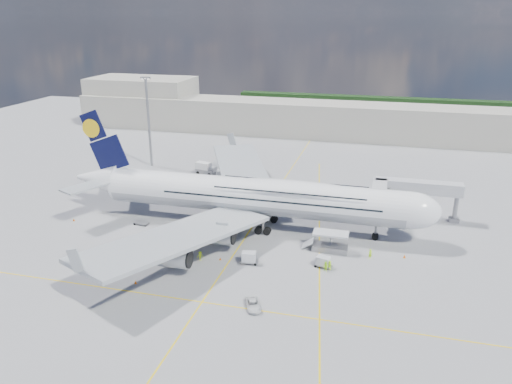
% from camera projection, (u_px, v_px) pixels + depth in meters
% --- Properties ---
extents(ground, '(300.00, 300.00, 0.00)m').
position_uv_depth(ground, '(239.00, 247.00, 95.16)').
color(ground, gray).
rests_on(ground, ground).
extents(taxi_line_main, '(0.25, 220.00, 0.01)m').
position_uv_depth(taxi_line_main, '(239.00, 247.00, 95.16)').
color(taxi_line_main, yellow).
rests_on(taxi_line_main, ground).
extents(taxi_line_cross, '(120.00, 0.25, 0.01)m').
position_uv_depth(taxi_line_cross, '(202.00, 302.00, 76.96)').
color(taxi_line_cross, yellow).
rests_on(taxi_line_cross, ground).
extents(taxi_line_diag, '(14.16, 99.06, 0.01)m').
position_uv_depth(taxi_line_diag, '(319.00, 233.00, 100.90)').
color(taxi_line_diag, yellow).
rests_on(taxi_line_diag, ground).
extents(airliner, '(77.26, 79.15, 23.71)m').
position_uv_depth(airliner, '(254.00, 196.00, 101.88)').
color(airliner, white).
rests_on(airliner, ground).
extents(jet_bridge, '(18.80, 12.10, 8.50)m').
position_uv_depth(jet_bridge, '(403.00, 191.00, 104.75)').
color(jet_bridge, '#B7B7BC').
rests_on(jet_bridge, ground).
extents(cargo_loader, '(8.53, 3.20, 3.67)m').
position_uv_depth(cargo_loader, '(329.00, 244.00, 93.34)').
color(cargo_loader, silver).
rests_on(cargo_loader, ground).
extents(light_mast, '(3.00, 0.70, 25.50)m').
position_uv_depth(light_mast, '(149.00, 121.00, 141.23)').
color(light_mast, gray).
rests_on(light_mast, ground).
extents(terminal, '(180.00, 16.00, 12.00)m').
position_uv_depth(terminal, '(314.00, 119.00, 179.57)').
color(terminal, '#B2AD9E').
rests_on(terminal, ground).
extents(hangar, '(40.00, 22.00, 18.00)m').
position_uv_depth(hangar, '(143.00, 100.00, 199.89)').
color(hangar, '#B2AD9E').
rests_on(hangar, ground).
extents(tree_line, '(160.00, 6.00, 8.00)m').
position_uv_depth(tree_line, '(423.00, 108.00, 211.60)').
color(tree_line, '#193814').
rests_on(tree_line, ground).
extents(dolly_row_a, '(3.48, 2.28, 2.04)m').
position_uv_depth(dolly_row_a, '(149.00, 255.00, 89.43)').
color(dolly_row_a, gray).
rests_on(dolly_row_a, ground).
extents(dolly_row_b, '(3.14, 2.50, 0.41)m').
position_uv_depth(dolly_row_b, '(140.00, 253.00, 92.06)').
color(dolly_row_b, gray).
rests_on(dolly_row_b, ground).
extents(dolly_row_c, '(3.00, 1.98, 1.75)m').
position_uv_depth(dolly_row_c, '(128.00, 262.00, 87.50)').
color(dolly_row_c, gray).
rests_on(dolly_row_c, ground).
extents(dolly_back, '(3.31, 2.11, 0.45)m').
position_uv_depth(dolly_back, '(141.00, 223.00, 105.05)').
color(dolly_back, gray).
rests_on(dolly_back, ground).
extents(dolly_nose_far, '(3.38, 2.34, 1.95)m').
position_uv_depth(dolly_nose_far, '(323.00, 261.00, 87.31)').
color(dolly_nose_far, gray).
rests_on(dolly_nose_far, ground).
extents(dolly_nose_near, '(3.61, 2.32, 2.12)m').
position_uv_depth(dolly_nose_near, '(249.00, 257.00, 88.58)').
color(dolly_nose_near, gray).
rests_on(dolly_nose_near, ground).
extents(baggage_tug, '(3.14, 1.80, 1.85)m').
position_uv_depth(baggage_tug, '(179.00, 238.00, 97.13)').
color(baggage_tug, white).
rests_on(baggage_tug, ground).
extents(catering_truck_inner, '(7.10, 3.96, 4.00)m').
position_uv_depth(catering_truck_inner, '(229.00, 178.00, 128.66)').
color(catering_truck_inner, gray).
rests_on(catering_truck_inner, ground).
extents(catering_truck_outer, '(6.04, 3.32, 3.41)m').
position_uv_depth(catering_truck_outer, '(205.00, 169.00, 137.31)').
color(catering_truck_outer, gray).
rests_on(catering_truck_outer, ground).
extents(service_van, '(3.57, 4.80, 1.21)m').
position_uv_depth(service_van, '(253.00, 305.00, 75.18)').
color(service_van, silver).
rests_on(service_van, ground).
extents(crew_nose, '(0.82, 0.75, 1.88)m').
position_uv_depth(crew_nose, '(370.00, 254.00, 90.24)').
color(crew_nose, '#BFFF1A').
rests_on(crew_nose, ground).
extents(crew_loader, '(1.13, 1.11, 1.83)m').
position_uv_depth(crew_loader, '(326.00, 267.00, 85.75)').
color(crew_loader, '#B3FF1A').
rests_on(crew_loader, ground).
extents(crew_wing, '(0.95, 1.22, 1.93)m').
position_uv_depth(crew_wing, '(196.00, 238.00, 96.40)').
color(crew_wing, '#E8F91A').
rests_on(crew_wing, ground).
extents(crew_van, '(0.93, 0.96, 1.67)m').
position_uv_depth(crew_van, '(330.00, 265.00, 86.45)').
color(crew_van, '#B7FF1A').
rests_on(crew_van, ground).
extents(crew_tug, '(1.34, 1.09, 1.81)m').
position_uv_depth(crew_tug, '(200.00, 256.00, 89.57)').
color(crew_tug, '#D7F71A').
rests_on(crew_tug, ground).
extents(cone_nose, '(0.50, 0.50, 0.63)m').
position_uv_depth(cone_nose, '(404.00, 256.00, 90.76)').
color(cone_nose, orange).
rests_on(cone_nose, ground).
extents(cone_wing_left_inner, '(0.46, 0.46, 0.59)m').
position_uv_depth(cone_wing_left_inner, '(264.00, 194.00, 122.14)').
color(cone_wing_left_inner, orange).
rests_on(cone_wing_left_inner, ground).
extents(cone_wing_left_outer, '(0.38, 0.38, 0.49)m').
position_uv_depth(cone_wing_left_outer, '(211.00, 182.00, 130.96)').
color(cone_wing_left_outer, orange).
rests_on(cone_wing_left_outer, ground).
extents(cone_wing_right_inner, '(0.41, 0.41, 0.52)m').
position_uv_depth(cone_wing_right_inner, '(220.00, 259.00, 90.00)').
color(cone_wing_right_inner, orange).
rests_on(cone_wing_right_inner, ground).
extents(cone_wing_right_outer, '(0.45, 0.45, 0.57)m').
position_uv_depth(cone_wing_right_outer, '(136.00, 282.00, 82.13)').
color(cone_wing_right_outer, orange).
rests_on(cone_wing_right_outer, ground).
extents(cone_tail, '(0.48, 0.48, 0.61)m').
position_uv_depth(cone_tail, '(74.00, 220.00, 106.85)').
color(cone_tail, orange).
rests_on(cone_tail, ground).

